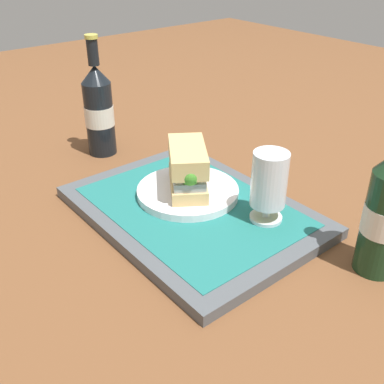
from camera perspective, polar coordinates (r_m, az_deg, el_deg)
ground_plane at (r=0.84m, az=0.00°, el=-2.95°), size 3.00×3.00×0.00m
tray at (r=0.84m, az=0.00°, el=-2.38°), size 0.44×0.32×0.02m
placemat at (r=0.83m, az=0.00°, el=-1.76°), size 0.38×0.27×0.00m
plate at (r=0.86m, az=-0.52°, el=0.06°), size 0.19×0.19×0.01m
sandwich at (r=0.83m, az=-0.52°, el=2.93°), size 0.14×0.13×0.08m
beer_glass at (r=0.77m, az=9.51°, el=1.01°), size 0.06×0.06×0.12m
second_bottle at (r=1.06m, az=-11.47°, el=9.97°), size 0.07×0.07×0.27m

